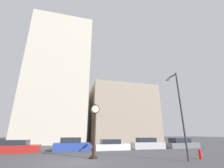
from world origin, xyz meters
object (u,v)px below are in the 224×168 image
object	(u,v)px
car_red	(17,147)
fire_hydrant_near	(200,154)
street_lamp_right	(177,101)
street_clock	(94,126)
car_silver	(147,144)
car_grey	(181,144)
car_white	(111,145)
car_blue	(71,145)

from	to	relation	value
car_red	fire_hydrant_near	distance (m)	18.08
car_red	fire_hydrant_near	size ratio (longest dim) A/B	5.95
fire_hydrant_near	street_lamp_right	bearing A→B (deg)	-171.76
street_lamp_right	street_clock	bearing A→B (deg)	157.14
street_clock	street_lamp_right	world-z (taller)	street_lamp_right
car_red	car_silver	xyz separation A→B (m)	(15.88, 0.27, 0.06)
car_red	car_silver	world-z (taller)	car_silver
street_clock	car_grey	distance (m)	15.06
fire_hydrant_near	street_lamp_right	distance (m)	4.54
street_clock	car_grey	xyz separation A→B (m)	(13.54, 6.30, -1.96)
car_white	street_clock	bearing A→B (deg)	-116.19
car_red	car_blue	world-z (taller)	car_blue
car_silver	car_red	bearing A→B (deg)	-176.12
car_red	fire_hydrant_near	bearing A→B (deg)	-26.66
car_silver	fire_hydrant_near	world-z (taller)	car_silver
car_silver	street_lamp_right	size ratio (longest dim) A/B	0.63
car_blue	street_lamp_right	size ratio (longest dim) A/B	0.62
car_grey	car_blue	bearing A→B (deg)	175.84
fire_hydrant_near	car_silver	bearing A→B (deg)	89.29
car_grey	fire_hydrant_near	xyz separation A→B (m)	(-5.29, -8.83, -0.18)
car_white	car_silver	size ratio (longest dim) A/B	0.98
car_silver	car_grey	size ratio (longest dim) A/B	0.91
car_grey	street_lamp_right	size ratio (longest dim) A/B	0.69
street_clock	car_grey	bearing A→B (deg)	24.95
car_red	car_grey	bearing A→B (deg)	2.60
car_blue	car_grey	distance (m)	15.27
car_red	car_grey	world-z (taller)	car_grey
car_blue	car_silver	size ratio (longest dim) A/B	0.98
car_silver	street_clock	bearing A→B (deg)	-138.88
car_blue	fire_hydrant_near	size ratio (longest dim) A/B	5.73
car_blue	car_silver	world-z (taller)	car_blue
car_white	street_lamp_right	distance (m)	10.52
car_blue	car_silver	bearing A→B (deg)	-2.99
car_white	car_grey	xyz separation A→B (m)	(10.35, -0.02, 0.04)
car_silver	fire_hydrant_near	bearing A→B (deg)	-87.81
car_white	car_blue	bearing A→B (deg)	177.09
car_red	car_blue	size ratio (longest dim) A/B	1.04
street_clock	car_red	xyz separation A→B (m)	(-7.51, 6.32, -1.98)
car_red	car_silver	bearing A→B (deg)	3.62
car_blue	car_grey	world-z (taller)	car_blue
car_red	car_blue	distance (m)	5.79
car_red	car_white	world-z (taller)	car_red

